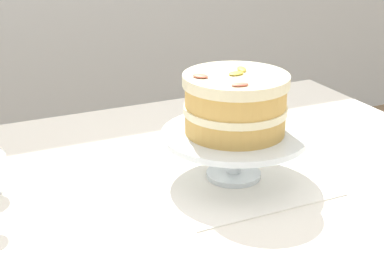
{
  "coord_description": "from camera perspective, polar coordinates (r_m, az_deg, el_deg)",
  "views": [
    {
      "loc": [
        -0.39,
        -0.97,
        1.27
      ],
      "look_at": [
        0.06,
        -0.0,
        0.86
      ],
      "focal_mm": 56.22,
      "sensor_mm": 36.0,
      "label": 1
    }
  ],
  "objects": [
    {
      "name": "dining_table",
      "position": [
        1.2,
        -2.2,
        -10.15
      ],
      "size": [
        1.4,
        1.0,
        0.74
      ],
      "color": "white",
      "rests_on": "ground"
    },
    {
      "name": "cake_stand",
      "position": [
        1.19,
        4.05,
        -1.13
      ],
      "size": [
        0.29,
        0.29,
        0.1
      ],
      "color": "silver",
      "rests_on": "linen_napkin"
    },
    {
      "name": "layer_cake",
      "position": [
        1.16,
        4.14,
        2.35
      ],
      "size": [
        0.21,
        0.21,
        0.12
      ],
      "color": "tan",
      "rests_on": "cake_stand"
    },
    {
      "name": "linen_napkin",
      "position": [
        1.22,
        3.95,
        -4.68
      ],
      "size": [
        0.32,
        0.32,
        0.0
      ],
      "primitive_type": "cube",
      "rotation": [
        0.0,
        0.0,
        0.01
      ],
      "color": "white",
      "rests_on": "dining_table"
    }
  ]
}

